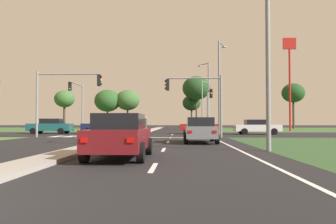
{
  "coord_description": "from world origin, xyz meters",
  "views": [
    {
      "loc": [
        4.22,
        -4.41,
        1.25
      ],
      "look_at": [
        3.04,
        30.3,
        2.27
      ],
      "focal_mm": 36.45,
      "sensor_mm": 36.0,
      "label": 1
    }
  ],
  "objects_px": {
    "car_black_second": "(136,125)",
    "fastfood_pole_sign": "(290,64)",
    "treeline_fourth": "(192,103)",
    "treeline_third": "(128,100)",
    "car_maroon_near": "(120,136)",
    "car_red_third": "(200,126)",
    "street_lamp_third": "(208,93)",
    "treeline_second": "(107,101)",
    "traffic_signal_near_right": "(199,94)",
    "street_lamp_near": "(266,38)",
    "treeline_sixth": "(293,93)",
    "treeline_fifth": "(196,88)",
    "car_teal_fifth": "(51,126)",
    "street_lamp_fourth": "(203,102)",
    "car_grey_seventh": "(200,130)",
    "treeline_near": "(64,99)",
    "traffic_signal_far_right": "(209,102)",
    "traffic_signal_far_left": "(78,98)",
    "car_white_fourth": "(257,127)",
    "car_navy_sixth": "(102,126)",
    "pedestrian_at_median": "(146,122)",
    "traffic_signal_near_left": "(62,91)",
    "street_lamp_second": "(220,82)"
  },
  "relations": [
    {
      "from": "treeline_second",
      "to": "treeline_third",
      "type": "xyz_separation_m",
      "value": [
        3.9,
        0.49,
        0.14
      ]
    },
    {
      "from": "car_black_second",
      "to": "treeline_fourth",
      "type": "height_order",
      "value": "treeline_fourth"
    },
    {
      "from": "car_teal_fifth",
      "to": "traffic_signal_far_right",
      "type": "xyz_separation_m",
      "value": [
        17.09,
        3.43,
        2.71
      ]
    },
    {
      "from": "car_black_second",
      "to": "pedestrian_at_median",
      "type": "height_order",
      "value": "pedestrian_at_median"
    },
    {
      "from": "fastfood_pole_sign",
      "to": "treeline_near",
      "type": "height_order",
      "value": "fastfood_pole_sign"
    },
    {
      "from": "street_lamp_fourth",
      "to": "car_teal_fifth",
      "type": "bearing_deg",
      "value": -129.11
    },
    {
      "from": "traffic_signal_far_right",
      "to": "street_lamp_near",
      "type": "height_order",
      "value": "street_lamp_near"
    },
    {
      "from": "street_lamp_third",
      "to": "treeline_sixth",
      "type": "xyz_separation_m",
      "value": [
        17.89,
        20.49,
        1.67
      ]
    },
    {
      "from": "car_teal_fifth",
      "to": "car_grey_seventh",
      "type": "height_order",
      "value": "car_teal_fifth"
    },
    {
      "from": "traffic_signal_near_right",
      "to": "treeline_fourth",
      "type": "height_order",
      "value": "treeline_fourth"
    },
    {
      "from": "car_black_second",
      "to": "fastfood_pole_sign",
      "type": "height_order",
      "value": "fastfood_pole_sign"
    },
    {
      "from": "fastfood_pole_sign",
      "to": "treeline_fourth",
      "type": "distance_m",
      "value": 25.46
    },
    {
      "from": "car_maroon_near",
      "to": "treeline_fourth",
      "type": "xyz_separation_m",
      "value": [
        4.52,
        58.18,
        4.36
      ]
    },
    {
      "from": "car_grey_seventh",
      "to": "street_lamp_fourth",
      "type": "xyz_separation_m",
      "value": [
        2.69,
        36.77,
        3.88
      ]
    },
    {
      "from": "street_lamp_near",
      "to": "treeline_sixth",
      "type": "xyz_separation_m",
      "value": [
        17.8,
        50.37,
        1.78
      ]
    },
    {
      "from": "car_red_third",
      "to": "fastfood_pole_sign",
      "type": "height_order",
      "value": "fastfood_pole_sign"
    },
    {
      "from": "car_maroon_near",
      "to": "traffic_signal_near_left",
      "type": "height_order",
      "value": "traffic_signal_near_left"
    },
    {
      "from": "street_lamp_near",
      "to": "treeline_third",
      "type": "xyz_separation_m",
      "value": [
        -14.03,
        51.9,
        0.61
      ]
    },
    {
      "from": "treeline_third",
      "to": "traffic_signal_near_right",
      "type": "bearing_deg",
      "value": -73.1
    },
    {
      "from": "treeline_third",
      "to": "car_maroon_near",
      "type": "bearing_deg",
      "value": -81.54
    },
    {
      "from": "car_black_second",
      "to": "traffic_signal_near_right",
      "type": "xyz_separation_m",
      "value": [
        8.13,
        -23.11,
        2.74
      ]
    },
    {
      "from": "traffic_signal_far_left",
      "to": "street_lamp_near",
      "type": "xyz_separation_m",
      "value": [
        15.6,
        -24.3,
        0.87
      ]
    },
    {
      "from": "car_teal_fifth",
      "to": "treeline_near",
      "type": "bearing_deg",
      "value": 16.66
    },
    {
      "from": "car_red_third",
      "to": "street_lamp_third",
      "type": "height_order",
      "value": "street_lamp_third"
    },
    {
      "from": "treeline_near",
      "to": "treeline_fifth",
      "type": "xyz_separation_m",
      "value": [
        27.13,
        -2.83,
        1.91
      ]
    },
    {
      "from": "pedestrian_at_median",
      "to": "traffic_signal_near_left",
      "type": "bearing_deg",
      "value": -6.18
    },
    {
      "from": "treeline_sixth",
      "to": "car_maroon_near",
      "type": "bearing_deg",
      "value": -113.8
    },
    {
      "from": "car_maroon_near",
      "to": "treeline_fifth",
      "type": "xyz_separation_m",
      "value": [
        5.35,
        55.09,
        7.1
      ]
    },
    {
      "from": "treeline_near",
      "to": "street_lamp_third",
      "type": "bearing_deg",
      "value": -42.04
    },
    {
      "from": "traffic_signal_near_right",
      "to": "street_lamp_third",
      "type": "height_order",
      "value": "street_lamp_third"
    },
    {
      "from": "car_teal_fifth",
      "to": "treeline_fifth",
      "type": "distance_m",
      "value": 36.05
    },
    {
      "from": "traffic_signal_far_left",
      "to": "car_white_fourth",
      "type": "bearing_deg",
      "value": -12.44
    },
    {
      "from": "traffic_signal_near_left",
      "to": "car_teal_fifth",
      "type": "bearing_deg",
      "value": 116.36
    },
    {
      "from": "car_grey_seventh",
      "to": "treeline_fifth",
      "type": "bearing_deg",
      "value": 87.43
    },
    {
      "from": "car_teal_fifth",
      "to": "street_lamp_third",
      "type": "height_order",
      "value": "street_lamp_third"
    },
    {
      "from": "street_lamp_near",
      "to": "street_lamp_third",
      "type": "relative_size",
      "value": 0.98
    },
    {
      "from": "car_navy_sixth",
      "to": "treeline_second",
      "type": "relative_size",
      "value": 0.58
    },
    {
      "from": "street_lamp_near",
      "to": "fastfood_pole_sign",
      "type": "bearing_deg",
      "value": 70.66
    },
    {
      "from": "treeline_fifth",
      "to": "street_lamp_fourth",
      "type": "bearing_deg",
      "value": -86.18
    },
    {
      "from": "car_grey_seventh",
      "to": "treeline_near",
      "type": "xyz_separation_m",
      "value": [
        -25.06,
        48.9,
        5.2
      ]
    },
    {
      "from": "pedestrian_at_median",
      "to": "treeline_third",
      "type": "bearing_deg",
      "value": -152.1
    },
    {
      "from": "car_white_fourth",
      "to": "treeline_fifth",
      "type": "xyz_separation_m",
      "value": [
        -4.55,
        31.9,
        7.12
      ]
    },
    {
      "from": "car_maroon_near",
      "to": "street_lamp_third",
      "type": "bearing_deg",
      "value": 80.16
    },
    {
      "from": "street_lamp_near",
      "to": "treeline_near",
      "type": "relative_size",
      "value": 1.14
    },
    {
      "from": "traffic_signal_far_right",
      "to": "traffic_signal_near_right",
      "type": "bearing_deg",
      "value": -98.89
    },
    {
      "from": "car_red_third",
      "to": "fastfood_pole_sign",
      "type": "relative_size",
      "value": 0.34
    },
    {
      "from": "car_maroon_near",
      "to": "treeline_fifth",
      "type": "height_order",
      "value": "treeline_fifth"
    },
    {
      "from": "street_lamp_second",
      "to": "treeline_second",
      "type": "bearing_deg",
      "value": 118.4
    },
    {
      "from": "car_navy_sixth",
      "to": "pedestrian_at_median",
      "type": "xyz_separation_m",
      "value": [
        4.08,
        6.47,
        0.38
      ]
    },
    {
      "from": "treeline_fifth",
      "to": "car_teal_fifth",
      "type": "bearing_deg",
      "value": -118.77
    }
  ]
}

